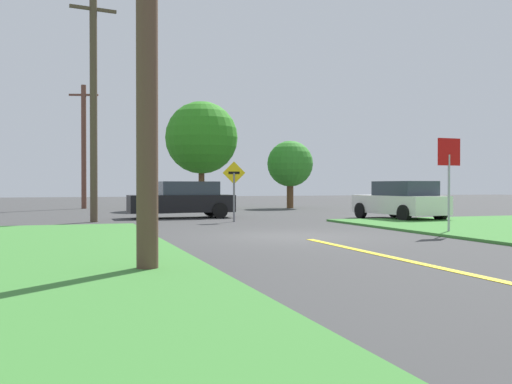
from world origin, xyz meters
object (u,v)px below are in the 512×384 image
(utility_pole_far, at_px, (84,145))
(utility_pole_mid, at_px, (94,103))
(direction_sign, at_px, (234,184))
(utility_pole_near, at_px, (147,13))
(stop_sign, at_px, (449,166))
(oak_tree_left, at_px, (290,164))
(car_on_crossroad, at_px, (400,201))
(car_approaching_junction, at_px, (183,200))
(pine_tree_center, at_px, (201,138))

(utility_pole_far, bearing_deg, utility_pole_mid, -90.30)
(utility_pole_far, distance_m, direction_sign, 16.50)
(utility_pole_near, height_order, utility_pole_far, utility_pole_near)
(stop_sign, bearing_deg, oak_tree_left, -101.69)
(car_on_crossroad, xyz_separation_m, car_approaching_junction, (-8.41, 4.28, -0.00))
(car_on_crossroad, xyz_separation_m, utility_pole_near, (-12.14, -11.42, 3.47))
(car_on_crossroad, distance_m, oak_tree_left, 13.18)
(direction_sign, bearing_deg, car_on_crossroad, -7.27)
(direction_sign, bearing_deg, utility_pole_mid, 163.43)
(stop_sign, xyz_separation_m, direction_sign, (-4.47, 7.48, -0.54))
(utility_pole_mid, bearing_deg, oak_tree_left, 40.02)
(utility_pole_near, distance_m, utility_pole_mid, 13.90)
(car_on_crossroad, height_order, car_approaching_junction, same)
(car_on_crossroad, height_order, pine_tree_center, pine_tree_center)
(utility_pole_far, xyz_separation_m, direction_sign, (5.21, -15.46, -2.47))
(car_approaching_junction, relative_size, utility_pole_mid, 0.51)
(utility_pole_mid, bearing_deg, car_on_crossroad, -11.34)
(car_on_crossroad, distance_m, car_approaching_junction, 9.44)
(stop_sign, height_order, oak_tree_left, oak_tree_left)
(utility_pole_near, relative_size, oak_tree_left, 1.95)
(car_on_crossroad, xyz_separation_m, pine_tree_center, (-5.42, 13.49, 3.56))
(utility_pole_near, bearing_deg, stop_sign, 26.79)
(car_on_crossroad, relative_size, direction_sign, 1.89)
(car_on_crossroad, bearing_deg, stop_sign, 153.26)
(stop_sign, relative_size, car_on_crossroad, 0.63)
(utility_pole_far, height_order, direction_sign, utility_pole_far)
(car_on_crossroad, height_order, utility_pole_mid, utility_pole_mid)
(utility_pole_near, relative_size, pine_tree_center, 1.27)
(direction_sign, height_order, pine_tree_center, pine_tree_center)
(utility_pole_mid, bearing_deg, pine_tree_center, 57.94)
(utility_pole_near, distance_m, utility_pole_far, 27.78)
(utility_pole_near, distance_m, pine_tree_center, 25.81)
(utility_pole_mid, xyz_separation_m, direction_sign, (5.28, -1.57, -3.19))
(oak_tree_left, xyz_separation_m, pine_tree_center, (-5.67, 0.47, 1.56))
(car_approaching_junction, relative_size, oak_tree_left, 1.07)
(utility_pole_far, relative_size, pine_tree_center, 1.17)
(utility_pole_near, bearing_deg, car_on_crossroad, 43.24)
(utility_pole_near, bearing_deg, pine_tree_center, 74.90)
(utility_pole_near, xyz_separation_m, utility_pole_mid, (-0.18, 13.89, 0.40))
(stop_sign, height_order, pine_tree_center, pine_tree_center)
(car_approaching_junction, distance_m, utility_pole_far, 13.06)
(stop_sign, height_order, utility_pole_mid, utility_pole_mid)
(utility_pole_far, bearing_deg, car_approaching_junction, -72.37)
(car_on_crossroad, bearing_deg, utility_pole_far, 31.37)
(utility_pole_near, relative_size, direction_sign, 3.50)
(utility_pole_near, relative_size, utility_pole_far, 1.09)
(car_approaching_junction, xyz_separation_m, utility_pole_far, (-3.84, 12.08, 3.16))
(car_on_crossroad, bearing_deg, pine_tree_center, 16.43)
(stop_sign, xyz_separation_m, utility_pole_far, (-9.68, 22.94, 1.93))
(utility_pole_near, bearing_deg, utility_pole_mid, 90.74)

